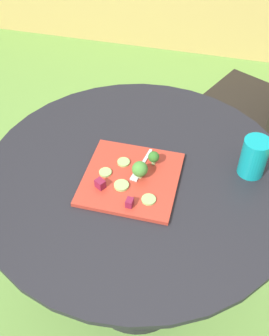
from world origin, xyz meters
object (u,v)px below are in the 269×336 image
(salad_plate, at_px, (131,179))
(drinking_glass, at_px, (253,159))
(fork, at_px, (140,168))
(patio_chair, at_px, (269,96))

(salad_plate, relative_size, drinking_glass, 2.23)
(salad_plate, height_order, fork, fork)
(drinking_glass, bearing_deg, fork, -166.39)
(patio_chair, relative_size, drinking_glass, 6.71)
(salad_plate, xyz_separation_m, drinking_glass, (0.37, 0.13, 0.05))
(patio_chair, bearing_deg, drinking_glass, -97.05)
(salad_plate, bearing_deg, patio_chair, 62.96)
(drinking_glass, distance_m, fork, 0.36)
(salad_plate, height_order, drinking_glass, drinking_glass)
(fork, bearing_deg, salad_plate, -113.07)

